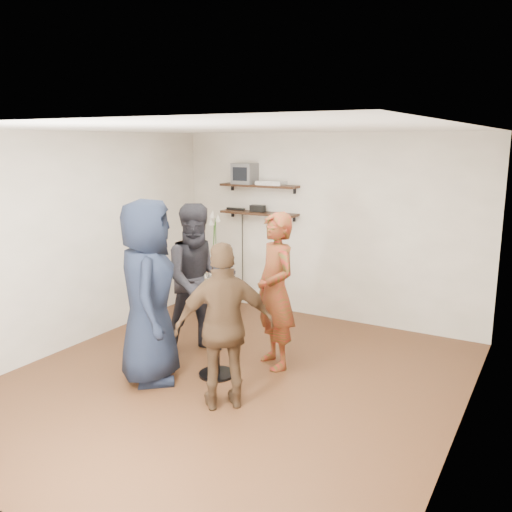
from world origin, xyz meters
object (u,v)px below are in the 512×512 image
Objects in this scene: person_dark at (199,280)px; person_navy at (148,292)px; crt_monitor at (245,174)px; radio at (258,208)px; side_table at (215,280)px; drinks_table at (216,323)px; dvd_deck at (271,183)px; person_plaid at (275,291)px; person_brown at (225,327)px.

person_dark is 0.93× the size of person_navy.
crt_monitor is 2.22m from person_dark.
side_table is (-0.48, -0.41, -1.05)m from radio.
side_table is 0.61× the size of drinks_table.
dvd_deck is at bearing -36.83° from person_navy.
dvd_deck is at bearing 0.00° from radio.
crt_monitor is 0.17× the size of person_navy.
person_dark is 0.87m from person_navy.
person_dark is (0.05, -1.86, -1.00)m from dvd_deck.
person_navy is at bearing -72.39° from side_table.
person_plaid reaches higher than person_brown.
person_navy is at bearing -142.63° from drinks_table.
person_navy reaches higher than person_brown.
person_brown is (0.04, -1.08, -0.07)m from person_plaid.
radio is 0.39× the size of side_table.
dvd_deck is 0.43× the size of drinks_table.
side_table is at bearing -139.44° from radio.
dvd_deck reaches higher than person_dark.
drinks_table is at bearing -90.00° from person_dark.
side_table is 0.35× the size of person_brown.
side_table is at bearing 178.93° from person_plaid.
person_plaid is at bearing -55.10° from radio.
person_plaid is 0.96m from person_dark.
person_navy is (-0.97, -0.98, 0.09)m from person_plaid.
drinks_table reaches higher than side_table.
person_plaid is (1.00, -1.75, -1.03)m from dvd_deck.
radio is (-0.22, 0.00, -0.38)m from dvd_deck.
crt_monitor reaches higher than drinks_table.
radio is 0.24× the size of drinks_table.
dvd_deck is at bearing 30.32° from side_table.
person_plaid is at bearing -82.19° from person_navy.
drinks_table is at bearing -90.00° from person_plaid.
crt_monitor is 0.18× the size of person_dark.
dvd_deck is 0.25× the size of person_brown.
side_table is (-0.28, -0.41, -1.55)m from crt_monitor.
person_navy is (-0.02, -0.87, 0.07)m from person_dark.
drinks_table is 0.79m from person_navy.
dvd_deck is 2.11m from person_dark.
person_navy is at bearing -80.45° from crt_monitor.
dvd_deck is at bearing 104.08° from drinks_table.
radio is at bearing 48.27° from person_dark.
side_table is 2.29m from drinks_table.
person_navy is at bearing -46.78° from person_brown.
crt_monitor reaches higher than person_navy.
crt_monitor is at bearing 56.39° from side_table.
drinks_table is at bearing -70.81° from radio.
person_dark is at bearing -85.47° from person_brown.
person_dark is at bearing -81.74° from radio.
drinks_table is 0.76m from person_dark.
person_dark is at bearing -38.68° from person_navy.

